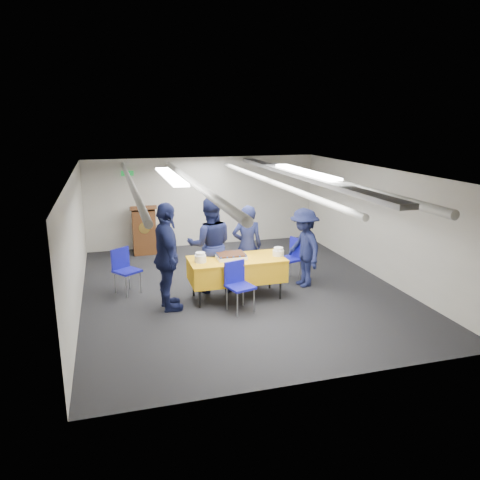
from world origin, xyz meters
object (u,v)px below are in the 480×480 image
(sailor_b, at_px, (210,245))
(podium, at_px, (144,229))
(chair_near, at_px, (238,281))
(serving_table, at_px, (237,269))
(sailor_c, at_px, (167,257))
(chair_right, at_px, (292,255))
(sailor_d, at_px, (304,248))
(chair_left, at_px, (124,266))
(sheet_cake, at_px, (231,256))
(sailor_a, at_px, (247,246))

(sailor_b, bearing_deg, podium, -61.01)
(chair_near, bearing_deg, podium, 107.49)
(serving_table, relative_size, sailor_c, 0.92)
(chair_right, xyz_separation_m, sailor_d, (0.07, -0.41, 0.26))
(chair_left, distance_m, sailor_d, 3.51)
(sheet_cake, relative_size, chair_near, 0.63)
(sheet_cake, xyz_separation_m, chair_near, (-0.03, -0.59, -0.28))
(chair_left, relative_size, sailor_c, 0.46)
(serving_table, distance_m, sailor_c, 1.36)
(chair_right, height_order, chair_left, same)
(podium, height_order, chair_left, podium)
(sailor_d, bearing_deg, chair_left, -105.37)
(sailor_a, distance_m, sailor_b, 0.77)
(sheet_cake, distance_m, sailor_c, 1.22)
(chair_right, distance_m, sailor_a, 1.05)
(sheet_cake, bearing_deg, podium, 110.74)
(serving_table, xyz_separation_m, chair_right, (1.39, 0.69, -0.03))
(serving_table, relative_size, podium, 1.41)
(sailor_c, bearing_deg, chair_left, 30.86)
(chair_left, height_order, sailor_c, sailor_c)
(chair_right, relative_size, sailor_b, 0.47)
(chair_left, distance_m, sailor_c, 1.32)
(sailor_d, bearing_deg, chair_right, -176.24)
(chair_left, bearing_deg, sailor_b, -11.81)
(podium, bearing_deg, sailor_b, -71.02)
(serving_table, bearing_deg, sailor_a, 56.87)
(chair_right, bearing_deg, sailor_b, -174.26)
(podium, distance_m, sailor_d, 4.30)
(sailor_b, bearing_deg, sheet_cake, 130.85)
(sailor_b, relative_size, sailor_c, 0.96)
(sailor_c, bearing_deg, sheet_cake, -82.40)
(podium, distance_m, chair_near, 4.23)
(sheet_cake, xyz_separation_m, sailor_c, (-1.19, -0.23, 0.14))
(chair_right, distance_m, sailor_c, 2.85)
(sailor_c, bearing_deg, sailor_b, -55.64)
(podium, height_order, chair_near, podium)
(sheet_cake, relative_size, sailor_d, 0.35)
(chair_left, xyz_separation_m, sailor_d, (3.45, -0.57, 0.26))
(podium, relative_size, chair_left, 1.44)
(sheet_cake, relative_size, sailor_a, 0.33)
(chair_near, bearing_deg, sheet_cake, 86.83)
(chair_left, height_order, sailor_b, sailor_b)
(serving_table, xyz_separation_m, sailor_c, (-1.29, -0.19, 0.39))
(podium, relative_size, sailor_d, 0.80)
(podium, relative_size, chair_near, 1.44)
(sheet_cake, xyz_separation_m, chair_left, (-1.90, 0.81, -0.28))
(chair_left, relative_size, sailor_a, 0.53)
(sailor_b, bearing_deg, sailor_d, -177.31)
(sailor_d, bearing_deg, sailor_b, -103.26)
(chair_near, height_order, chair_left, same)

